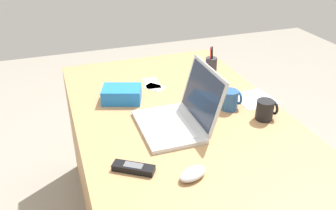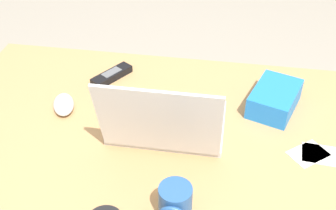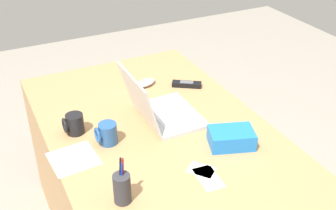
{
  "view_description": "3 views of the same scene",
  "coord_description": "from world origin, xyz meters",
  "px_view_note": "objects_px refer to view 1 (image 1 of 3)",
  "views": [
    {
      "loc": [
        1.28,
        -0.51,
        1.54
      ],
      "look_at": [
        0.04,
        -0.08,
        0.82
      ],
      "focal_mm": 38.2,
      "sensor_mm": 36.0,
      "label": 1
    },
    {
      "loc": [
        -0.08,
        0.86,
        1.55
      ],
      "look_at": [
        0.07,
        -0.06,
        0.83
      ],
      "focal_mm": 46.18,
      "sensor_mm": 36.0,
      "label": 2
    },
    {
      "loc": [
        -1.4,
        0.64,
        1.78
      ],
      "look_at": [
        0.04,
        -0.06,
        0.82
      ],
      "focal_mm": 45.43,
      "sensor_mm": 36.0,
      "label": 3
    }
  ],
  "objects_px": {
    "coffee_mug_white": "(230,100)",
    "coffee_mug_tall": "(266,110)",
    "computer_mouse": "(193,174)",
    "cordless_phone": "(134,168)",
    "pen_holder": "(211,67)",
    "snack_bag": "(122,94)",
    "laptop": "(180,115)"
  },
  "relations": [
    {
      "from": "computer_mouse",
      "to": "coffee_mug_tall",
      "type": "height_order",
      "value": "coffee_mug_tall"
    },
    {
      "from": "snack_bag",
      "to": "computer_mouse",
      "type": "bearing_deg",
      "value": 9.58
    },
    {
      "from": "coffee_mug_tall",
      "to": "snack_bag",
      "type": "xyz_separation_m",
      "value": [
        -0.37,
        -0.56,
        -0.01
      ]
    },
    {
      "from": "computer_mouse",
      "to": "snack_bag",
      "type": "bearing_deg",
      "value": 168.0
    },
    {
      "from": "snack_bag",
      "to": "pen_holder",
      "type": "bearing_deg",
      "value": 102.09
    },
    {
      "from": "coffee_mug_white",
      "to": "cordless_phone",
      "type": "relative_size",
      "value": 0.61
    },
    {
      "from": "laptop",
      "to": "snack_bag",
      "type": "xyz_separation_m",
      "value": [
        -0.31,
        -0.18,
        -0.02
      ]
    },
    {
      "from": "cordless_phone",
      "to": "snack_bag",
      "type": "height_order",
      "value": "snack_bag"
    },
    {
      "from": "coffee_mug_white",
      "to": "pen_holder",
      "type": "height_order",
      "value": "pen_holder"
    },
    {
      "from": "cordless_phone",
      "to": "laptop",
      "type": "bearing_deg",
      "value": 131.19
    },
    {
      "from": "coffee_mug_tall",
      "to": "cordless_phone",
      "type": "xyz_separation_m",
      "value": [
        0.16,
        -0.63,
        -0.03
      ]
    },
    {
      "from": "laptop",
      "to": "computer_mouse",
      "type": "height_order",
      "value": "laptop"
    },
    {
      "from": "coffee_mug_tall",
      "to": "laptop",
      "type": "bearing_deg",
      "value": -99.81
    },
    {
      "from": "pen_holder",
      "to": "snack_bag",
      "type": "bearing_deg",
      "value": -77.91
    },
    {
      "from": "pen_holder",
      "to": "snack_bag",
      "type": "relative_size",
      "value": 1.0
    },
    {
      "from": "pen_holder",
      "to": "coffee_mug_white",
      "type": "bearing_deg",
      "value": -10.68
    },
    {
      "from": "coffee_mug_white",
      "to": "computer_mouse",
      "type": "bearing_deg",
      "value": -41.42
    },
    {
      "from": "coffee_mug_white",
      "to": "snack_bag",
      "type": "height_order",
      "value": "coffee_mug_white"
    },
    {
      "from": "laptop",
      "to": "coffee_mug_white",
      "type": "distance_m",
      "value": 0.28
    },
    {
      "from": "pen_holder",
      "to": "snack_bag",
      "type": "xyz_separation_m",
      "value": [
        0.11,
        -0.52,
        -0.02
      ]
    },
    {
      "from": "computer_mouse",
      "to": "coffee_mug_white",
      "type": "relative_size",
      "value": 1.19
    },
    {
      "from": "coffee_mug_white",
      "to": "cordless_phone",
      "type": "bearing_deg",
      "value": -61.16
    },
    {
      "from": "pen_holder",
      "to": "laptop",
      "type": "bearing_deg",
      "value": -39.2
    },
    {
      "from": "laptop",
      "to": "pen_holder",
      "type": "height_order",
      "value": "laptop"
    },
    {
      "from": "computer_mouse",
      "to": "coffee_mug_tall",
      "type": "distance_m",
      "value": 0.52
    },
    {
      "from": "pen_holder",
      "to": "snack_bag",
      "type": "height_order",
      "value": "pen_holder"
    },
    {
      "from": "coffee_mug_white",
      "to": "coffee_mug_tall",
      "type": "distance_m",
      "value": 0.17
    },
    {
      "from": "coffee_mug_white",
      "to": "cordless_phone",
      "type": "xyz_separation_m",
      "value": [
        0.29,
        -0.53,
        -0.03
      ]
    },
    {
      "from": "coffee_mug_tall",
      "to": "snack_bag",
      "type": "bearing_deg",
      "value": -123.63
    },
    {
      "from": "pen_holder",
      "to": "computer_mouse",
      "type": "bearing_deg",
      "value": -29.08
    },
    {
      "from": "cordless_phone",
      "to": "snack_bag",
      "type": "distance_m",
      "value": 0.54
    },
    {
      "from": "coffee_mug_tall",
      "to": "snack_bag",
      "type": "height_order",
      "value": "coffee_mug_tall"
    }
  ]
}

